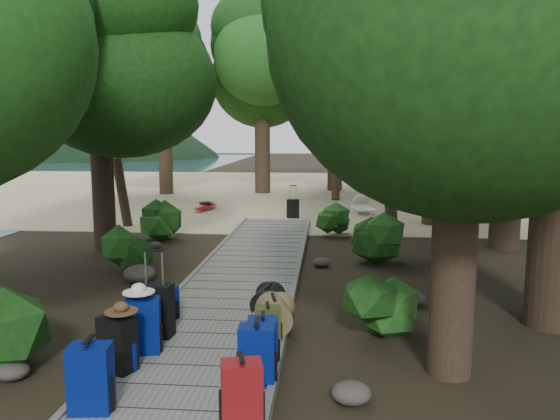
# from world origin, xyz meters

# --- Properties ---
(ground) EXTENTS (120.00, 120.00, 0.00)m
(ground) POSITION_xyz_m (0.00, 0.00, 0.00)
(ground) COLOR #2D2316
(ground) RESTS_ON ground
(sand_beach) EXTENTS (40.00, 22.00, 0.02)m
(sand_beach) POSITION_xyz_m (0.00, 16.00, 0.01)
(sand_beach) COLOR tan
(sand_beach) RESTS_ON ground
(boardwalk) EXTENTS (2.00, 12.00, 0.12)m
(boardwalk) POSITION_xyz_m (0.00, 1.00, 0.06)
(boardwalk) COLOR slate
(boardwalk) RESTS_ON ground
(backpack_left_a) EXTENTS (0.42, 0.31, 0.73)m
(backpack_left_a) POSITION_xyz_m (-0.69, -4.59, 0.48)
(backpack_left_a) COLOR #040E6C
(backpack_left_a) RESTS_ON boardwalk
(backpack_left_b) EXTENTS (0.45, 0.39, 0.69)m
(backpack_left_b) POSITION_xyz_m (-0.78, -3.70, 0.46)
(backpack_left_b) COLOR black
(backpack_left_b) RESTS_ON boardwalk
(backpack_left_c) EXTENTS (0.45, 0.37, 0.74)m
(backpack_left_c) POSITION_xyz_m (-0.67, -3.17, 0.49)
(backpack_left_c) COLOR #040E6C
(backpack_left_c) RESTS_ON boardwalk
(backpack_left_d) EXTENTS (0.40, 0.34, 0.51)m
(backpack_left_d) POSITION_xyz_m (-0.77, -1.99, 0.38)
(backpack_left_d) COLOR #040E6C
(backpack_left_d) RESTS_ON boardwalk
(backpack_right_a) EXTENTS (0.42, 0.34, 0.65)m
(backpack_right_a) POSITION_xyz_m (0.76, -4.69, 0.45)
(backpack_right_a) COLOR maroon
(backpack_right_a) RESTS_ON boardwalk
(backpack_right_b) EXTENTS (0.39, 0.28, 0.68)m
(backpack_right_b) POSITION_xyz_m (0.79, -3.85, 0.46)
(backpack_right_b) COLOR #040E6C
(backpack_right_b) RESTS_ON boardwalk
(backpack_right_c) EXTENTS (0.36, 0.27, 0.59)m
(backpack_right_c) POSITION_xyz_m (0.80, -3.35, 0.41)
(backpack_right_c) COLOR #040E6C
(backpack_right_c) RESTS_ON boardwalk
(backpack_right_d) EXTENTS (0.35, 0.28, 0.49)m
(backpack_right_d) POSITION_xyz_m (0.78, -2.70, 0.37)
(backpack_right_d) COLOR #323B16
(backpack_right_d) RESTS_ON boardwalk
(duffel_right_khaki) EXTENTS (0.56, 0.73, 0.43)m
(duffel_right_khaki) POSITION_xyz_m (0.81, -2.29, 0.34)
(duffel_right_khaki) COLOR brown
(duffel_right_khaki) RESTS_ON boardwalk
(duffel_right_black) EXTENTS (0.47, 0.66, 0.39)m
(duffel_right_black) POSITION_xyz_m (0.67, -1.60, 0.31)
(duffel_right_black) COLOR black
(duffel_right_black) RESTS_ON boardwalk
(suitcase_on_boardwalk) EXTENTS (0.47, 0.29, 0.69)m
(suitcase_on_boardwalk) POSITION_xyz_m (-0.69, -2.66, 0.47)
(suitcase_on_boardwalk) COLOR black
(suitcase_on_boardwalk) RESTS_ON boardwalk
(lone_suitcase_on_sand) EXTENTS (0.40, 0.26, 0.59)m
(lone_suitcase_on_sand) POSITION_xyz_m (0.42, 7.92, 0.32)
(lone_suitcase_on_sand) COLOR black
(lone_suitcase_on_sand) RESTS_ON sand_beach
(hat_brown) EXTENTS (0.36, 0.36, 0.11)m
(hat_brown) POSITION_xyz_m (-0.71, -3.73, 0.86)
(hat_brown) COLOR #51351E
(hat_brown) RESTS_ON backpack_left_b
(hat_white) EXTENTS (0.38, 0.38, 0.13)m
(hat_white) POSITION_xyz_m (-0.71, -3.17, 0.92)
(hat_white) COLOR silver
(hat_white) RESTS_ON backpack_left_c
(kayak) EXTENTS (1.45, 3.64, 0.36)m
(kayak) POSITION_xyz_m (-2.74, 9.42, 0.20)
(kayak) COLOR red
(kayak) RESTS_ON sand_beach
(sun_lounger) EXTENTS (0.94, 1.88, 0.58)m
(sun_lounger) POSITION_xyz_m (2.71, 9.06, 0.31)
(sun_lounger) COLOR silver
(sun_lounger) RESTS_ON sand_beach
(tree_right_a) EXTENTS (4.22, 4.22, 7.04)m
(tree_right_a) POSITION_xyz_m (2.93, -3.20, 3.52)
(tree_right_a) COLOR black
(tree_right_a) RESTS_ON ground
(tree_right_c) EXTENTS (5.38, 5.38, 9.32)m
(tree_right_c) POSITION_xyz_m (3.99, 2.00, 4.66)
(tree_right_c) COLOR black
(tree_right_c) RESTS_ON ground
(tree_right_d) EXTENTS (5.45, 5.45, 10.00)m
(tree_right_d) POSITION_xyz_m (5.70, 3.84, 5.00)
(tree_right_d) COLOR black
(tree_right_d) RESTS_ON ground
(tree_right_e) EXTENTS (5.60, 5.60, 10.09)m
(tree_right_e) POSITION_xyz_m (4.68, 7.14, 5.04)
(tree_right_e) COLOR black
(tree_right_e) RESTS_ON ground
(tree_right_f) EXTENTS (5.03, 5.03, 8.99)m
(tree_right_f) POSITION_xyz_m (6.67, 10.18, 4.49)
(tree_right_f) COLOR black
(tree_right_f) RESTS_ON ground
(tree_left_c) EXTENTS (4.18, 4.18, 7.28)m
(tree_left_c) POSITION_xyz_m (-3.65, 2.82, 3.64)
(tree_left_c) COLOR black
(tree_left_c) RESTS_ON ground
(tree_back_a) EXTENTS (5.65, 5.65, 9.78)m
(tree_back_a) POSITION_xyz_m (-1.41, 15.02, 4.89)
(tree_back_a) COLOR black
(tree_back_a) RESTS_ON ground
(tree_back_b) EXTENTS (5.50, 5.50, 9.82)m
(tree_back_b) POSITION_xyz_m (1.84, 16.38, 4.91)
(tree_back_b) COLOR black
(tree_back_b) RESTS_ON ground
(tree_back_c) EXTENTS (5.32, 5.32, 9.58)m
(tree_back_c) POSITION_xyz_m (4.88, 15.62, 4.79)
(tree_back_c) COLOR black
(tree_back_c) RESTS_ON ground
(tree_back_d) EXTENTS (5.19, 5.19, 8.66)m
(tree_back_d) POSITION_xyz_m (-5.62, 14.26, 4.33)
(tree_back_d) COLOR black
(tree_back_d) RESTS_ON ground
(palm_right_a) EXTENTS (4.52, 4.52, 7.70)m
(palm_right_a) POSITION_xyz_m (3.38, 5.53, 3.85)
(palm_right_a) COLOR #143910
(palm_right_a) RESTS_ON ground
(palm_right_b) EXTENTS (4.44, 4.44, 8.58)m
(palm_right_b) POSITION_xyz_m (5.04, 10.53, 4.29)
(palm_right_b) COLOR #143910
(palm_right_b) RESTS_ON ground
(palm_right_c) EXTENTS (4.49, 4.49, 7.14)m
(palm_right_c) POSITION_xyz_m (2.08, 12.87, 3.57)
(palm_right_c) COLOR #143910
(palm_right_c) RESTS_ON ground
(palm_left_a) EXTENTS (3.83, 3.83, 6.10)m
(palm_left_a) POSITION_xyz_m (-4.54, 5.98, 3.05)
(palm_left_a) COLOR #143910
(palm_left_a) RESTS_ON ground
(rock_left_a) EXTENTS (0.38, 0.34, 0.21)m
(rock_left_a) POSITION_xyz_m (-1.98, -3.78, 0.10)
(rock_left_a) COLOR #4C473F
(rock_left_a) RESTS_ON ground
(rock_left_b) EXTENTS (0.35, 0.32, 0.19)m
(rock_left_b) POSITION_xyz_m (-2.88, -1.98, 0.10)
(rock_left_b) COLOR #4C473F
(rock_left_b) RESTS_ON ground
(rock_left_c) EXTENTS (0.59, 0.53, 0.32)m
(rock_left_c) POSITION_xyz_m (-1.92, 0.24, 0.16)
(rock_left_c) COLOR #4C473F
(rock_left_c) RESTS_ON ground
(rock_left_d) EXTENTS (0.32, 0.29, 0.18)m
(rock_left_d) POSITION_xyz_m (-2.53, 3.02, 0.09)
(rock_left_d) COLOR #4C473F
(rock_left_d) RESTS_ON ground
(rock_right_a) EXTENTS (0.41, 0.37, 0.22)m
(rock_right_a) POSITION_xyz_m (1.78, -4.00, 0.11)
(rock_right_a) COLOR #4C473F
(rock_right_a) RESTS_ON ground
(rock_right_b) EXTENTS (0.41, 0.37, 0.23)m
(rock_right_b) POSITION_xyz_m (2.89, -0.72, 0.11)
(rock_right_b) COLOR #4C473F
(rock_right_b) RESTS_ON ground
(rock_right_c) EXTENTS (0.35, 0.31, 0.19)m
(rock_right_c) POSITION_xyz_m (1.40, 1.67, 0.10)
(rock_right_c) COLOR #4C473F
(rock_right_c) RESTS_ON ground
(rock_right_d) EXTENTS (0.57, 0.51, 0.31)m
(rock_right_d) POSITION_xyz_m (2.76, 4.14, 0.16)
(rock_right_d) COLOR #4C473F
(rock_right_d) RESTS_ON ground
(shrub_left_a) EXTENTS (1.08, 1.08, 0.98)m
(shrub_left_a) POSITION_xyz_m (-2.29, -3.39, 0.49)
(shrub_left_a) COLOR #154816
(shrub_left_a) RESTS_ON ground
(shrub_left_b) EXTENTS (0.92, 0.92, 0.83)m
(shrub_left_b) POSITION_xyz_m (-2.32, 0.97, 0.41)
(shrub_left_b) COLOR #154816
(shrub_left_b) RESTS_ON ground
(shrub_left_c) EXTENTS (1.15, 1.15, 1.04)m
(shrub_left_c) POSITION_xyz_m (-2.79, 4.18, 0.52)
(shrub_left_c) COLOR #154816
(shrub_left_c) RESTS_ON ground
(shrub_right_a) EXTENTS (0.92, 0.92, 0.82)m
(shrub_right_a) POSITION_xyz_m (2.23, -2.08, 0.41)
(shrub_right_a) COLOR #154816
(shrub_right_a) RESTS_ON ground
(shrub_right_b) EXTENTS (1.28, 1.28, 1.15)m
(shrub_right_b) POSITION_xyz_m (2.62, 2.11, 0.58)
(shrub_right_b) COLOR #154816
(shrub_right_b) RESTS_ON ground
(shrub_right_c) EXTENTS (0.86, 0.86, 0.78)m
(shrub_right_c) POSITION_xyz_m (1.65, 5.08, 0.39)
(shrub_right_c) COLOR #154816
(shrub_right_c) RESTS_ON ground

